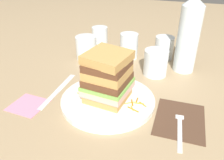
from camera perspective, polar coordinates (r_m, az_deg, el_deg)
The scene contains 29 objects.
ground_plane at distance 0.64m, azimuth -0.39°, elevation -4.56°, with size 3.00×3.00×0.00m, color #9E8460.
main_plate at distance 0.62m, azimuth -0.87°, elevation -5.12°, with size 0.25×0.25×0.01m, color white.
sandwich at distance 0.58m, azimuth -0.99°, elevation 0.69°, with size 0.13×0.13×0.13m.
carrot_shred_0 at distance 0.65m, azimuth -5.97°, elevation -2.60°, with size 0.00×0.00×0.03m, color orange.
carrot_shred_1 at distance 0.64m, azimuth -4.92°, elevation -3.12°, with size 0.00×0.00×0.02m, color orange.
carrot_shred_2 at distance 0.62m, azimuth -6.50°, elevation -3.97°, with size 0.00×0.00×0.02m, color orange.
carrot_shred_3 at distance 0.65m, azimuth -7.36°, elevation -2.28°, with size 0.00×0.00×0.02m, color orange.
carrot_shred_4 at distance 0.65m, azimuth -5.77°, elevation -2.27°, with size 0.00×0.00×0.02m, color orange.
carrot_shred_5 at distance 0.63m, azimuth -8.22°, elevation -3.61°, with size 0.00×0.00×0.02m, color orange.
carrot_shred_6 at distance 0.64m, azimuth -7.61°, elevation -3.13°, with size 0.00×0.00×0.02m, color orange.
carrot_shred_7 at distance 0.63m, azimuth -7.84°, elevation -3.83°, with size 0.00×0.00×0.02m, color orange.
carrot_shred_8 at distance 0.65m, azimuth -5.10°, elevation -2.39°, with size 0.00×0.00×0.02m, color orange.
carrot_shred_9 at distance 0.58m, azimuth 5.12°, elevation -7.10°, with size 0.00×0.00×0.02m, color orange.
carrot_shred_10 at distance 0.61m, azimuth 6.37°, elevation -5.02°, with size 0.00×0.00×0.02m, color orange.
carrot_shred_11 at distance 0.59m, azimuth 5.14°, elevation -5.71°, with size 0.00×0.00×0.03m, color orange.
carrot_shred_12 at distance 0.59m, azimuth 6.89°, elevation -5.89°, with size 0.00×0.00×0.03m, color orange.
carrot_shred_13 at distance 0.59m, azimuth 7.81°, elevation -6.11°, with size 0.00×0.00×0.03m, color orange.
carrot_shred_14 at distance 0.59m, azimuth 4.44°, elevation -5.77°, with size 0.00×0.00×0.03m, color orange.
carrot_shred_15 at distance 0.57m, azimuth 5.35°, elevation -7.41°, with size 0.00×0.00×0.03m, color orange.
napkin_dark at distance 0.59m, azimuth 16.76°, elevation -9.44°, with size 0.12×0.15×0.00m, color #4C3323.
fork at distance 0.57m, azimuth 16.81°, elevation -10.59°, with size 0.03×0.17×0.00m.
knife at distance 0.68m, azimuth -13.71°, elevation -2.75°, with size 0.02×0.20×0.00m.
juice_glass at distance 0.76m, azimuth 10.96°, elevation 4.03°, with size 0.08×0.08×0.09m.
water_bottle at distance 0.78m, azimuth 18.85°, elevation 10.94°, with size 0.07×0.07×0.29m.
empty_tumbler_0 at distance 0.87m, azimuth 4.30°, elevation 8.60°, with size 0.07×0.07×0.09m, color silver.
empty_tumbler_1 at distance 0.88m, azimuth 13.03°, elevation 7.97°, with size 0.07×0.07×0.08m, color silver.
empty_tumbler_2 at distance 0.87m, azimuth -6.49°, elevation 8.14°, with size 0.08×0.08×0.09m, color silver.
empty_tumbler_3 at distance 0.97m, azimuth -3.08°, elevation 10.69°, with size 0.07×0.07×0.09m, color silver.
napkin_pink at distance 0.65m, azimuth -20.42°, elevation -5.92°, with size 0.09×0.09×0.00m, color pink.
Camera 1 is at (0.17, -0.50, 0.36)m, focal length 36.15 mm.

